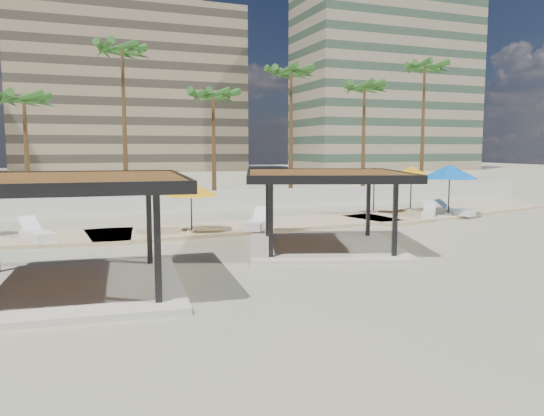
{
  "coord_description": "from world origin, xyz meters",
  "views": [
    {
      "loc": [
        -6.74,
        -18.06,
        4.05
      ],
      "look_at": [
        1.66,
        3.59,
        1.4
      ],
      "focal_mm": 35.0,
      "sensor_mm": 36.0,
      "label": 1
    }
  ],
  "objects_px": {
    "lounger_d": "(429,214)",
    "pavilion_west": "(66,223)",
    "lounger_b": "(258,223)",
    "umbrella_c": "(374,174)",
    "lounger_a": "(37,235)",
    "lounger_c": "(455,211)",
    "pavilion_central": "(325,203)"
  },
  "relations": [
    {
      "from": "lounger_a",
      "to": "pavilion_central",
      "type": "bearing_deg",
      "value": -139.89
    },
    {
      "from": "lounger_d",
      "to": "pavilion_west",
      "type": "bearing_deg",
      "value": 155.2
    },
    {
      "from": "lounger_b",
      "to": "lounger_c",
      "type": "distance_m",
      "value": 12.45
    },
    {
      "from": "pavilion_central",
      "to": "lounger_c",
      "type": "height_order",
      "value": "pavilion_central"
    },
    {
      "from": "pavilion_west",
      "to": "lounger_b",
      "type": "bearing_deg",
      "value": 49.5
    },
    {
      "from": "umbrella_c",
      "to": "lounger_c",
      "type": "relative_size",
      "value": 1.44
    },
    {
      "from": "umbrella_c",
      "to": "lounger_a",
      "type": "bearing_deg",
      "value": -170.37
    },
    {
      "from": "pavilion_west",
      "to": "lounger_c",
      "type": "bearing_deg",
      "value": 28.81
    },
    {
      "from": "pavilion_central",
      "to": "umbrella_c",
      "type": "distance_m",
      "value": 11.46
    },
    {
      "from": "umbrella_c",
      "to": "lounger_b",
      "type": "xyz_separation_m",
      "value": [
        -8.6,
        -3.35,
        -2.1
      ]
    },
    {
      "from": "pavilion_west",
      "to": "lounger_b",
      "type": "relative_size",
      "value": 2.86
    },
    {
      "from": "pavilion_central",
      "to": "pavilion_west",
      "type": "distance_m",
      "value": 10.04
    },
    {
      "from": "lounger_a",
      "to": "lounger_c",
      "type": "distance_m",
      "value": 22.22
    },
    {
      "from": "pavilion_west",
      "to": "lounger_a",
      "type": "height_order",
      "value": "pavilion_west"
    },
    {
      "from": "umbrella_c",
      "to": "lounger_d",
      "type": "bearing_deg",
      "value": -60.21
    },
    {
      "from": "lounger_a",
      "to": "lounger_c",
      "type": "bearing_deg",
      "value": -111.86
    },
    {
      "from": "pavilion_central",
      "to": "pavilion_west",
      "type": "xyz_separation_m",
      "value": [
        -9.57,
        -3.04,
        0.1
      ]
    },
    {
      "from": "lounger_a",
      "to": "lounger_b",
      "type": "height_order",
      "value": "lounger_b"
    },
    {
      "from": "pavilion_west",
      "to": "lounger_a",
      "type": "xyz_separation_m",
      "value": [
        -1.21,
        8.47,
        -1.56
      ]
    },
    {
      "from": "umbrella_c",
      "to": "lounger_b",
      "type": "bearing_deg",
      "value": -158.69
    },
    {
      "from": "lounger_b",
      "to": "lounger_c",
      "type": "relative_size",
      "value": 1.06
    },
    {
      "from": "umbrella_c",
      "to": "lounger_b",
      "type": "relative_size",
      "value": 1.36
    },
    {
      "from": "lounger_b",
      "to": "lounger_d",
      "type": "distance_m",
      "value": 10.32
    },
    {
      "from": "pavilion_west",
      "to": "umbrella_c",
      "type": "distance_m",
      "value": 20.73
    },
    {
      "from": "lounger_c",
      "to": "lounger_d",
      "type": "relative_size",
      "value": 1.17
    },
    {
      "from": "lounger_c",
      "to": "lounger_d",
      "type": "xyz_separation_m",
      "value": [
        -2.11,
        -0.39,
        -0.02
      ]
    },
    {
      "from": "pavilion_central",
      "to": "lounger_d",
      "type": "relative_size",
      "value": 3.94
    },
    {
      "from": "lounger_b",
      "to": "umbrella_c",
      "type": "bearing_deg",
      "value": -35.74
    },
    {
      "from": "pavilion_central",
      "to": "lounger_c",
      "type": "xyz_separation_m",
      "value": [
        11.44,
        5.93,
        -1.48
      ]
    },
    {
      "from": "lounger_b",
      "to": "pavilion_west",
      "type": "bearing_deg",
      "value": 166.75
    },
    {
      "from": "lounger_a",
      "to": "pavilion_west",
      "type": "bearing_deg",
      "value": 164.96
    },
    {
      "from": "pavilion_central",
      "to": "umbrella_c",
      "type": "xyz_separation_m",
      "value": [
        7.61,
        8.55,
        0.64
      ]
    }
  ]
}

